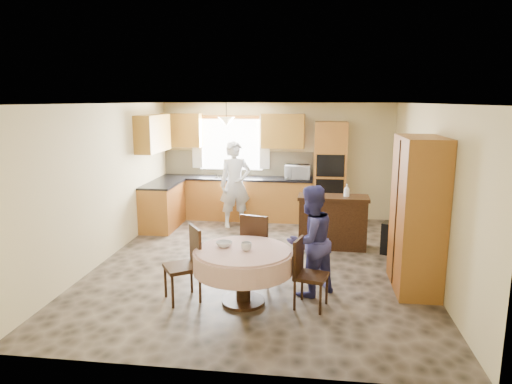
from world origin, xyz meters
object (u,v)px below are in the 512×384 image
object	(u,v)px
oven_tower	(330,173)
person_dining	(310,241)
dining_table	(243,262)
cupboard	(417,214)
person_sink	(235,185)
chair_back	(257,244)
chair_right	(306,270)
chair_left	(188,260)
sideboard	(333,223)

from	to	relation	value
oven_tower	person_dining	xyz separation A→B (m)	(-0.35, -3.76, -0.32)
oven_tower	dining_table	world-z (taller)	oven_tower
cupboard	person_sink	world-z (taller)	cupboard
cupboard	chair_back	xyz separation A→B (m)	(-2.17, -0.01, -0.50)
cupboard	person_dining	size ratio (longest dim) A/B	1.41
chair_right	person_dining	bearing A→B (deg)	8.64
chair_left	chair_back	world-z (taller)	chair_back
dining_table	chair_left	size ratio (longest dim) A/B	1.31
sideboard	dining_table	distance (m)	2.71
chair_back	chair_right	world-z (taller)	chair_back
chair_back	chair_right	bearing A→B (deg)	146.38
sideboard	person_dining	size ratio (longest dim) A/B	0.82
sideboard	cupboard	world-z (taller)	cupboard
sideboard	person_sink	xyz separation A→B (m)	(-1.92, 1.11, 0.44)
cupboard	chair_left	bearing A→B (deg)	-165.76
dining_table	person_sink	size ratio (longest dim) A/B	0.72
chair_right	person_sink	size ratio (longest dim) A/B	0.50
sideboard	chair_left	distance (m)	3.08
dining_table	chair_back	distance (m)	0.78
chair_left	person_sink	world-z (taller)	person_sink
oven_tower	sideboard	bearing A→B (deg)	-89.33
oven_tower	chair_back	xyz separation A→B (m)	(-1.10, -3.39, -0.52)
sideboard	chair_back	size ratio (longest dim) A/B	1.23
person_sink	chair_back	bearing A→B (deg)	-96.30
oven_tower	sideboard	distance (m)	1.84
sideboard	cupboard	distance (m)	2.05
cupboard	dining_table	distance (m)	2.43
cupboard	person_sink	size ratio (longest dim) A/B	1.19
chair_left	person_dining	size ratio (longest dim) A/B	0.65
sideboard	chair_back	bearing A→B (deg)	-122.75
dining_table	chair_right	size ratio (longest dim) A/B	1.44
person_dining	oven_tower	bearing A→B (deg)	-136.57
dining_table	person_sink	bearing A→B (deg)	101.51
chair_back	person_sink	world-z (taller)	person_sink
dining_table	person_dining	bearing A→B (deg)	25.84
chair_left	person_dining	world-z (taller)	person_dining
oven_tower	person_dining	size ratio (longest dim) A/B	1.44
dining_table	oven_tower	bearing A→B (deg)	74.19
oven_tower	person_sink	size ratio (longest dim) A/B	1.21
cupboard	person_sink	xyz separation A→B (m)	(-2.97, 2.76, -0.17)
chair_left	chair_back	distance (m)	1.10
cupboard	oven_tower	bearing A→B (deg)	107.55
dining_table	chair_back	size ratio (longest dim) A/B	1.27
cupboard	dining_table	size ratio (longest dim) A/B	1.66
chair_right	person_sink	world-z (taller)	person_sink
person_sink	chair_right	bearing A→B (deg)	-89.25
oven_tower	dining_table	size ratio (longest dim) A/B	1.69
chair_back	person_sink	xyz separation A→B (m)	(-0.80, 2.77, 0.33)
dining_table	person_sink	xyz separation A→B (m)	(-0.72, 3.55, 0.32)
chair_left	person_dining	xyz separation A→B (m)	(1.56, 0.37, 0.21)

